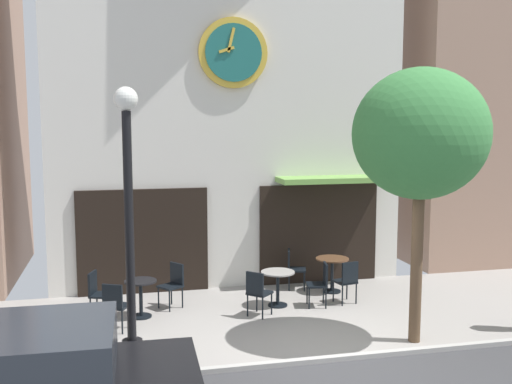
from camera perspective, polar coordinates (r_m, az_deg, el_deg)
The scene contains 14 objects.
ground_plane at distance 9.63m, azimuth 8.14°, elevation -16.55°, with size 29.49×9.73×0.13m.
clock_building at distance 14.37m, azimuth -2.99°, elevation 13.06°, with size 8.08×3.21×10.35m.
street_lamp at distance 9.37m, azimuth -12.02°, elevation -3.18°, with size 0.36×0.36×4.29m.
street_tree at distance 10.28m, azimuth 15.47°, elevation 5.26°, with size 2.30×2.07×4.66m.
cafe_table_leftmost at distance 11.86m, azimuth -10.95°, elevation -9.44°, with size 0.62×0.62×0.73m.
cafe_table_center_left at distance 12.33m, azimuth 2.09°, elevation -8.56°, with size 0.69×0.69×0.72m.
cafe_table_center_right at distance 13.37m, azimuth 7.28°, elevation -7.18°, with size 0.73×0.73×0.76m.
cafe_chair_curbside at distance 12.34m, azimuth -7.90°, elevation -8.49°, with size 0.56×0.56×0.90m.
cafe_chair_mid_row at distance 12.01m, azimuth -14.88°, elevation -9.10°, with size 0.51×0.51×0.90m.
cafe_chair_right_end at distance 12.59m, azimuth 8.70°, elevation -8.19°, with size 0.48×0.48×0.90m.
cafe_chair_facing_street at distance 11.16m, azimuth -13.31°, elevation -10.29°, with size 0.53×0.53×0.90m.
cafe_chair_facing_wall at distance 12.36m, azimuth 6.19°, elevation -8.45°, with size 0.47×0.47×0.90m.
cafe_chair_corner at distance 13.52m, azimuth 3.56°, elevation -7.06°, with size 0.50×0.50×0.90m.
cafe_chair_left_end at distance 11.66m, azimuth 0.14°, elevation -9.35°, with size 0.57×0.57×0.90m.
Camera 1 is at (-3.24, -8.53, 3.81)m, focal length 41.90 mm.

